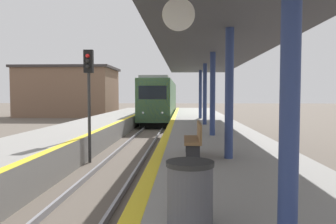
{
  "coord_description": "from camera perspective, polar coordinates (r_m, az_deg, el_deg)",
  "views": [
    {
      "loc": [
        2.35,
        -1.25,
        2.71
      ],
      "look_at": [
        1.55,
        15.8,
        1.8
      ],
      "focal_mm": 35.0,
      "sensor_mm": 36.0,
      "label": 1
    }
  ],
  "objects": [
    {
      "name": "train",
      "position": [
        34.1,
        -1.25,
        2.11
      ],
      "size": [
        2.68,
        18.66,
        4.22
      ],
      "color": "black",
      "rests_on": "ground"
    },
    {
      "name": "signal_mid",
      "position": [
        13.31,
        -13.63,
        4.74
      ],
      "size": [
        0.36,
        0.31,
        4.46
      ],
      "color": "#2D2D2D",
      "rests_on": "ground"
    },
    {
      "name": "station_canopy",
      "position": [
        13.58,
        7.82,
        10.41
      ],
      "size": [
        4.24,
        24.26,
        3.58
      ],
      "color": "navy",
      "rests_on": "platform_right"
    },
    {
      "name": "trash_bin",
      "position": [
        4.35,
        3.84,
        -13.77
      ],
      "size": [
        0.62,
        0.62,
        0.81
      ],
      "color": "#4C4C51",
      "rests_on": "platform_right"
    },
    {
      "name": "bench",
      "position": [
        8.88,
        4.67,
        -4.62
      ],
      "size": [
        0.44,
        1.53,
        0.92
      ],
      "color": "brown",
      "rests_on": "platform_right"
    },
    {
      "name": "station_building",
      "position": [
        43.45,
        -16.87,
        3.44
      ],
      "size": [
        11.73,
        8.15,
        6.17
      ],
      "color": "brown",
      "rests_on": "ground"
    }
  ]
}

